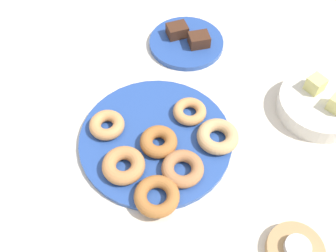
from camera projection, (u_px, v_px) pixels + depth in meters
ground_plane at (156, 141)px, 0.88m from camera, size 2.40×2.40×0.00m
donut_plate at (156, 139)px, 0.87m from camera, size 0.34×0.34×0.01m
donut_0 at (183, 169)px, 0.81m from camera, size 0.10×0.10×0.03m
donut_1 at (190, 111)px, 0.89m from camera, size 0.08×0.08×0.02m
donut_2 at (218, 136)px, 0.85m from camera, size 0.11×0.11×0.03m
donut_3 at (124, 165)px, 0.81m from camera, size 0.13×0.13×0.03m
donut_4 at (107, 125)px, 0.87m from camera, size 0.11×0.11×0.03m
donut_5 at (157, 196)px, 0.77m from camera, size 0.11×0.11×0.03m
donut_6 at (159, 141)px, 0.84m from camera, size 0.11×0.11×0.03m
cake_plate at (186, 43)px, 1.05m from camera, size 0.20×0.20×0.01m
brownie_near at (177, 30)px, 1.05m from camera, size 0.04×0.05×0.03m
brownie_far at (199, 40)px, 1.03m from camera, size 0.05×0.06×0.03m
candle_holder at (295, 251)px, 0.72m from camera, size 0.11×0.11×0.02m
tealight at (298, 248)px, 0.71m from camera, size 0.05×0.05×0.01m
fruit_bowl at (319, 105)px, 0.91m from camera, size 0.19×0.19×0.04m
melon_chunk_left at (316, 84)px, 0.90m from camera, size 0.04×0.04×0.04m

